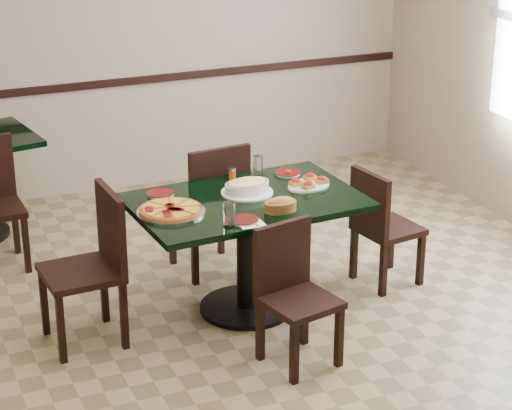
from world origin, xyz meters
name	(u,v)px	position (x,y,z in m)	size (l,w,h in m)	color
floor	(249,333)	(0.00, 0.00, 0.00)	(5.50, 5.50, 0.00)	olive
room_shell	(288,65)	(1.02, 1.73, 1.17)	(5.50, 5.50, 5.50)	white
main_table	(246,226)	(0.10, 0.30, 0.57)	(1.43, 0.97, 0.75)	black
chair_far	(213,202)	(0.10, 0.88, 0.52)	(0.47, 0.47, 0.92)	black
chair_near	(292,287)	(0.12, -0.35, 0.45)	(0.45, 0.45, 0.81)	black
chair_right	(380,222)	(1.05, 0.30, 0.44)	(0.43, 0.43, 0.80)	black
chair_left	(95,258)	(-0.85, 0.30, 0.52)	(0.46, 0.46, 0.93)	black
pepperoni_pizza	(171,210)	(-0.39, 0.26, 0.77)	(0.40, 0.40, 0.04)	silver
lasagna_casserole	(247,186)	(0.14, 0.38, 0.80)	(0.32, 0.32, 0.09)	silver
bread_basket	(280,205)	(0.22, 0.04, 0.79)	(0.20, 0.14, 0.09)	brown
bruschetta_platter	(309,183)	(0.55, 0.35, 0.77)	(0.37, 0.31, 0.05)	silver
side_plate_near	(244,220)	(-0.04, -0.03, 0.76)	(0.17, 0.17, 0.02)	silver
side_plate_far_r	(287,173)	(0.52, 0.61, 0.76)	(0.17, 0.17, 0.03)	silver
side_plate_far_l	(160,193)	(-0.35, 0.56, 0.76)	(0.17, 0.17, 0.02)	silver
napkin_setting	(251,223)	(-0.02, -0.07, 0.75)	(0.14, 0.14, 0.01)	white
water_glass_a	(258,166)	(0.32, 0.64, 0.82)	(0.06, 0.06, 0.14)	silver
water_glass_b	(229,215)	(-0.15, -0.08, 0.83)	(0.07, 0.07, 0.15)	silver
pepper_shaker	(232,174)	(0.15, 0.64, 0.79)	(0.05, 0.05, 0.08)	#BF4214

